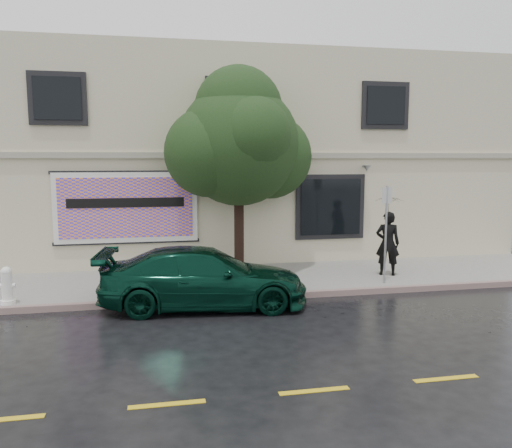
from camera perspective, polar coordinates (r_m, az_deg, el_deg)
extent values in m
plane|color=black|center=(11.16, 1.12, -10.79)|extent=(90.00, 90.00, 0.00)
cube|color=gray|center=(14.21, -1.66, -6.47)|extent=(20.00, 3.50, 0.15)
cube|color=slate|center=(12.55, -0.34, -8.36)|extent=(20.00, 0.18, 0.16)
cube|color=gold|center=(8.02, 6.68, -18.40)|extent=(19.00, 0.12, 0.01)
cube|color=beige|center=(19.49, -4.49, 7.46)|extent=(20.00, 8.00, 7.00)
cube|color=#9E9984|center=(15.48, -2.76, 7.84)|extent=(20.00, 0.12, 0.18)
cube|color=black|center=(16.33, 8.47, 1.95)|extent=(2.30, 0.10, 2.10)
cube|color=black|center=(16.28, 8.54, 1.93)|extent=(2.00, 0.05, 1.80)
cube|color=black|center=(15.60, -21.77, 13.22)|extent=(1.30, 0.05, 1.20)
cube|color=black|center=(15.52, -2.76, 13.76)|extent=(1.30, 0.05, 1.20)
cube|color=black|center=(16.98, 14.64, 12.99)|extent=(1.30, 0.05, 1.20)
cube|color=white|center=(15.39, -14.58, 1.83)|extent=(4.20, 0.06, 2.10)
cube|color=#FF9138|center=(15.35, -14.59, 1.82)|extent=(3.90, 0.04, 1.80)
cube|color=black|center=(15.55, -14.45, -2.01)|extent=(4.30, 0.10, 0.10)
cube|color=black|center=(15.36, -14.70, 5.75)|extent=(4.30, 0.10, 0.10)
cube|color=black|center=(15.31, -14.61, 2.37)|extent=(3.40, 0.02, 0.28)
imported|color=black|center=(11.94, -5.97, -6.10)|extent=(5.03, 2.59, 1.41)
imported|color=black|center=(14.87, 14.81, -2.15)|extent=(0.79, 0.66, 1.85)
imported|color=black|center=(14.72, 14.97, 2.62)|extent=(1.02, 1.02, 0.63)
cylinder|color=black|center=(14.79, -1.96, -0.41)|extent=(0.29, 0.29, 2.64)
sphere|color=black|center=(14.66, -2.00, 9.01)|extent=(3.53, 3.53, 3.53)
cylinder|color=white|center=(13.08, -26.47, -7.95)|extent=(0.34, 0.34, 0.09)
cylinder|color=white|center=(13.00, -26.56, -6.45)|extent=(0.25, 0.25, 0.62)
sphere|color=white|center=(12.92, -26.65, -4.92)|extent=(0.25, 0.25, 0.25)
cylinder|color=white|center=(12.99, -26.57, -6.33)|extent=(0.36, 0.11, 0.11)
cylinder|color=#9EA2A7|center=(13.79, 14.60, -1.23)|extent=(0.06, 0.06, 2.64)
cube|color=silver|center=(13.68, 14.75, 3.19)|extent=(0.32, 0.11, 0.43)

